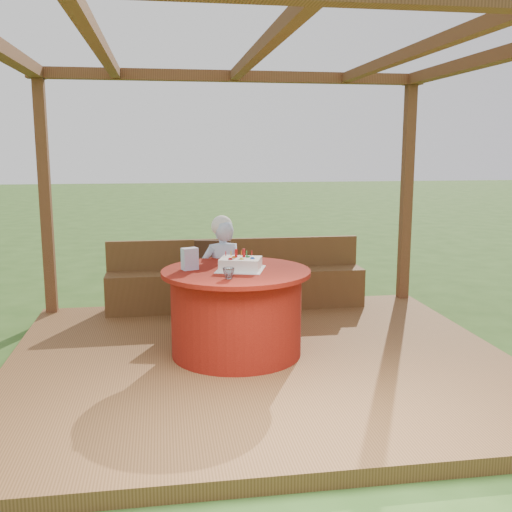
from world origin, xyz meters
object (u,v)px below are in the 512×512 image
at_px(gift_bag, 190,259).
at_px(table, 236,312).
at_px(bench, 237,286).
at_px(elderly_woman, 222,274).
at_px(birthday_cake, 241,264).
at_px(chair, 212,277).
at_px(drinking_glass, 229,273).

bearing_deg(gift_bag, table, -30.88).
xyz_separation_m(table, gift_bag, (-0.41, 0.07, 0.49)).
bearing_deg(bench, elderly_woman, -105.39).
height_order(elderly_woman, gift_bag, elderly_woman).
height_order(table, birthday_cake, birthday_cake).
xyz_separation_m(chair, birthday_cake, (0.17, -1.19, 0.37)).
bearing_deg(gift_bag, birthday_cake, -30.00).
bearing_deg(drinking_glass, elderly_woman, 87.35).
relative_size(chair, drinking_glass, 8.57).
xyz_separation_m(chair, elderly_woman, (0.06, -0.54, 0.15)).
bearing_deg(gift_bag, elderly_woman, 38.40).
relative_size(bench, birthday_cake, 5.95).
xyz_separation_m(elderly_woman, gift_bag, (-0.35, -0.58, 0.27)).
distance_m(bench, chair, 0.56).
height_order(bench, birthday_cake, birthday_cake).
xyz_separation_m(table, chair, (-0.12, 1.19, 0.07)).
bearing_deg(chair, elderly_woman, -83.19).
bearing_deg(table, chair, 95.95).
height_order(elderly_woman, drinking_glass, elderly_woman).
bearing_deg(birthday_cake, bench, 84.26).
bearing_deg(elderly_woman, birthday_cake, -81.19).
height_order(bench, chair, chair).
bearing_deg(bench, gift_bag, -111.74).
xyz_separation_m(bench, table, (-0.20, -1.61, 0.13)).
distance_m(table, chair, 1.20).
relative_size(bench, elderly_woman, 2.49).
bearing_deg(elderly_woman, chair, 96.81).
relative_size(chair, gift_bag, 4.36).
bearing_deg(gift_bag, drinking_glass, -75.61).
relative_size(table, gift_bag, 6.81).
bearing_deg(table, birthday_cake, -0.64).
bearing_deg(drinking_glass, bench, 81.05).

